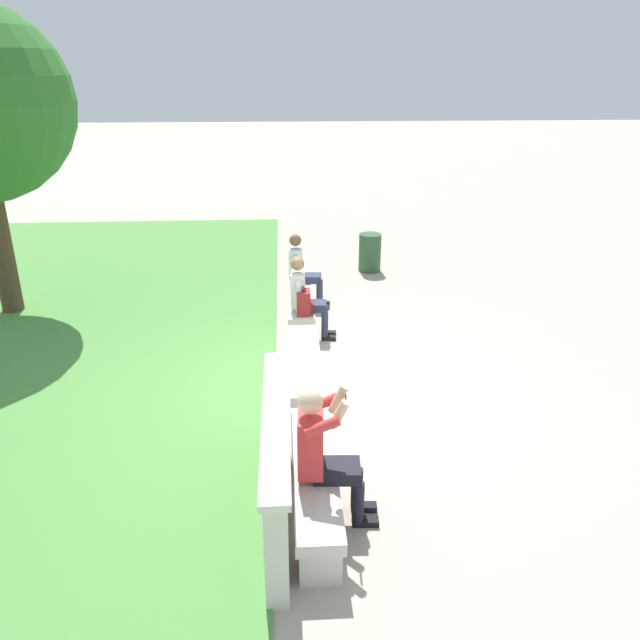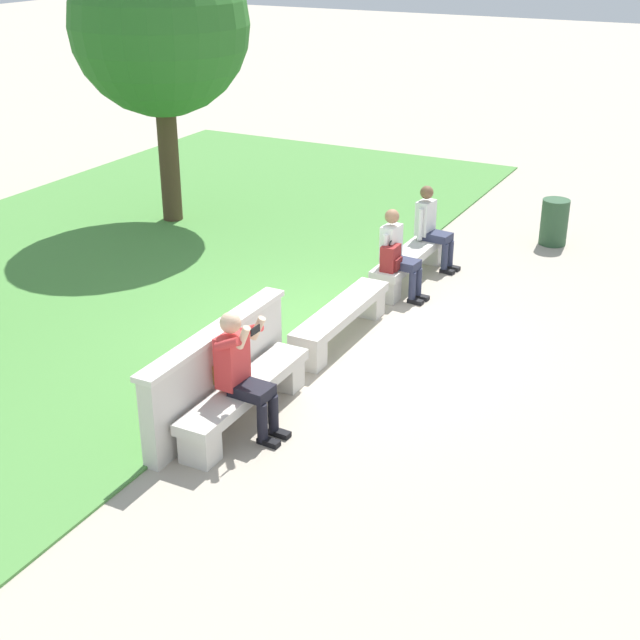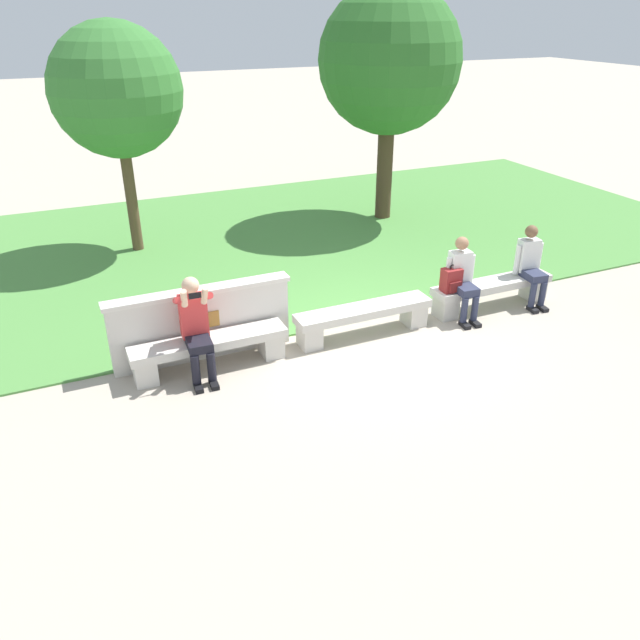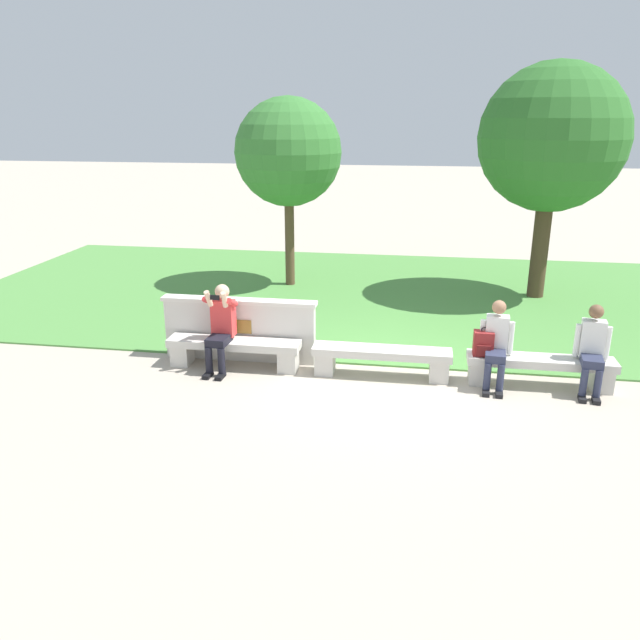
{
  "view_description": "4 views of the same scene",
  "coord_description": "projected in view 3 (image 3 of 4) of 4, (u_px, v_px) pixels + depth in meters",
  "views": [
    {
      "loc": [
        -7.03,
        0.23,
        3.84
      ],
      "look_at": [
        -0.21,
        -0.18,
        1.03
      ],
      "focal_mm": 35.0,
      "sensor_mm": 36.0,
      "label": 1
    },
    {
      "loc": [
        -9.19,
        -4.47,
        4.9
      ],
      "look_at": [
        -0.98,
        -0.21,
        0.71
      ],
      "focal_mm": 50.0,
      "sensor_mm": 36.0,
      "label": 2
    },
    {
      "loc": [
        -3.87,
        -7.1,
        4.34
      ],
      "look_at": [
        -0.95,
        -0.58,
        0.7
      ],
      "focal_mm": 35.0,
      "sensor_mm": 36.0,
      "label": 3
    },
    {
      "loc": [
        0.46,
        -8.7,
        3.78
      ],
      "look_at": [
        -0.91,
        -0.14,
        0.89
      ],
      "focal_mm": 35.0,
      "sensor_mm": 36.0,
      "label": 4
    }
  ],
  "objects": [
    {
      "name": "ground_plane",
      "position": [
        363.0,
        334.0,
        9.15
      ],
      "size": [
        80.0,
        80.0,
        0.0
      ],
      "primitive_type": "plane",
      "color": "#B2A593"
    },
    {
      "name": "grass_strip",
      "position": [
        263.0,
        241.0,
        12.71
      ],
      "size": [
        18.63,
        8.0,
        0.03
      ],
      "primitive_type": "cube",
      "color": "#518E42",
      "rests_on": "ground"
    },
    {
      "name": "bench_main",
      "position": [
        210.0,
        348.0,
        8.18
      ],
      "size": [
        2.07,
        0.4,
        0.45
      ],
      "color": "beige",
      "rests_on": "ground"
    },
    {
      "name": "bench_near",
      "position": [
        364.0,
        316.0,
        9.01
      ],
      "size": [
        2.07,
        0.4,
        0.45
      ],
      "color": "beige",
      "rests_on": "ground"
    },
    {
      "name": "bench_mid",
      "position": [
        492.0,
        290.0,
        9.84
      ],
      "size": [
        2.07,
        0.4,
        0.45
      ],
      "color": "beige",
      "rests_on": "ground"
    },
    {
      "name": "backrest_wall_with_plaque",
      "position": [
        202.0,
        323.0,
        8.36
      ],
      "size": [
        2.48,
        0.24,
        1.01
      ],
      "color": "beige",
      "rests_on": "ground"
    },
    {
      "name": "person_photographer",
      "position": [
        196.0,
        323.0,
        7.86
      ],
      "size": [
        0.49,
        0.74,
        1.32
      ],
      "color": "black",
      "rests_on": "ground"
    },
    {
      "name": "person_distant",
      "position": [
        462.0,
        276.0,
        9.39
      ],
      "size": [
        0.48,
        0.69,
        1.26
      ],
      "color": "black",
      "rests_on": "ground"
    },
    {
      "name": "person_companion",
      "position": [
        531.0,
        263.0,
        9.86
      ],
      "size": [
        0.48,
        0.7,
        1.26
      ],
      "color": "black",
      "rests_on": "ground"
    },
    {
      "name": "backpack",
      "position": [
        451.0,
        280.0,
        9.36
      ],
      "size": [
        0.28,
        0.24,
        0.43
      ],
      "color": "maroon",
      "rests_on": "bench_mid"
    },
    {
      "name": "tree_behind_wall",
      "position": [
        116.0,
        91.0,
        10.93
      ],
      "size": [
        2.32,
        2.32,
        4.14
      ],
      "color": "brown",
      "rests_on": "ground"
    },
    {
      "name": "tree_left_background",
      "position": [
        390.0,
        61.0,
        12.64
      ],
      "size": [
        2.94,
        2.94,
        4.78
      ],
      "color": "#4C3826",
      "rests_on": "ground"
    }
  ]
}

